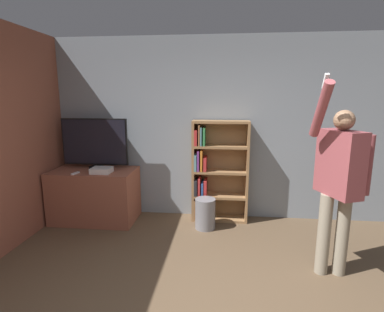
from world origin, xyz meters
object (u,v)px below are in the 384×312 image
object	(u,v)px
game_console	(101,170)
waste_bin	(205,214)
bookshelf	(215,171)
television	(95,143)
person	(339,178)

from	to	relation	value
game_console	waste_bin	size ratio (longest dim) A/B	0.63
game_console	bookshelf	world-z (taller)	bookshelf
television	bookshelf	xyz separation A→B (m)	(1.78, 0.11, -0.42)
person	waste_bin	bearing A→B (deg)	-146.56
person	bookshelf	bearing A→B (deg)	-157.71
game_console	waste_bin	distance (m)	1.59
game_console	bookshelf	xyz separation A→B (m)	(1.59, 0.37, -0.07)
game_console	waste_bin	xyz separation A→B (m)	(1.47, 0.02, -0.60)
game_console	person	distance (m)	3.01
television	person	size ratio (longest dim) A/B	0.49
bookshelf	television	bearing A→B (deg)	-176.38
television	bookshelf	bearing A→B (deg)	3.62
bookshelf	waste_bin	xyz separation A→B (m)	(-0.12, -0.35, -0.53)
television	bookshelf	size ratio (longest dim) A/B	0.66
game_console	waste_bin	world-z (taller)	game_console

